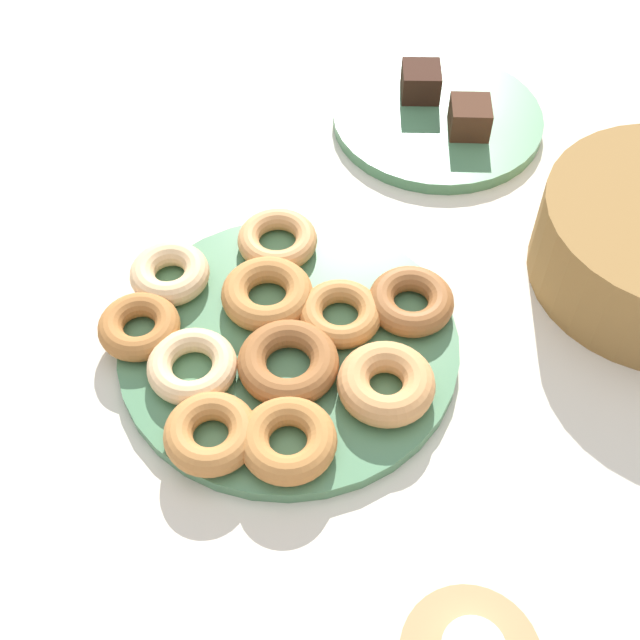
% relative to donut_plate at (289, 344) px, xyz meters
% --- Properties ---
extents(ground_plane, '(2.40, 2.40, 0.00)m').
position_rel_donut_plate_xyz_m(ground_plane, '(0.00, 0.00, -0.01)').
color(ground_plane, beige).
extents(donut_plate, '(0.33, 0.33, 0.01)m').
position_rel_donut_plate_xyz_m(donut_plate, '(0.00, 0.00, 0.00)').
color(donut_plate, '#4C7F56').
rests_on(donut_plate, ground_plane).
extents(donut_0, '(0.11, 0.11, 0.02)m').
position_rel_donut_plate_xyz_m(donut_0, '(-0.02, 0.05, 0.02)').
color(donut_0, '#BC7A3D').
rests_on(donut_0, donut_plate).
extents(donut_1, '(0.10, 0.10, 0.03)m').
position_rel_donut_plate_xyz_m(donut_1, '(0.06, 0.09, 0.02)').
color(donut_1, tan).
rests_on(donut_1, donut_plate).
extents(donut_2, '(0.11, 0.11, 0.02)m').
position_rel_donut_plate_xyz_m(donut_2, '(-0.12, -0.01, 0.02)').
color(donut_2, tan).
rests_on(donut_2, donut_plate).
extents(donut_3, '(0.11, 0.11, 0.02)m').
position_rel_donut_plate_xyz_m(donut_3, '(-0.01, -0.14, 0.02)').
color(donut_3, '#AD6B33').
rests_on(donut_3, donut_plate).
extents(donut_4, '(0.11, 0.11, 0.02)m').
position_rel_donut_plate_xyz_m(donut_4, '(0.04, -0.09, 0.02)').
color(donut_4, '#EABC84').
rests_on(donut_4, donut_plate).
extents(donut_5, '(0.11, 0.11, 0.03)m').
position_rel_donut_plate_xyz_m(donut_5, '(0.12, 0.00, 0.02)').
color(donut_5, '#BC7A3D').
rests_on(donut_5, donut_plate).
extents(donut_6, '(0.10, 0.10, 0.03)m').
position_rel_donut_plate_xyz_m(donut_6, '(-0.05, -0.02, 0.02)').
color(donut_6, '#BC7A3D').
rests_on(donut_6, donut_plate).
extents(donut_7, '(0.11, 0.11, 0.03)m').
position_rel_donut_plate_xyz_m(donut_7, '(-0.08, -0.12, 0.02)').
color(donut_7, '#EABC84').
rests_on(donut_7, donut_plate).
extents(donut_8, '(0.09, 0.09, 0.03)m').
position_rel_donut_plate_xyz_m(donut_8, '(0.11, -0.07, 0.02)').
color(donut_8, '#BC7A3D').
rests_on(donut_8, donut_plate).
extents(donut_9, '(0.10, 0.10, 0.03)m').
position_rel_donut_plate_xyz_m(donut_9, '(-0.04, 0.12, 0.02)').
color(donut_9, '#995B2D').
rests_on(donut_9, donut_plate).
extents(donut_10, '(0.13, 0.13, 0.03)m').
position_rel_donut_plate_xyz_m(donut_10, '(0.04, -0.00, 0.02)').
color(donut_10, '#995B2D').
rests_on(donut_10, donut_plate).
extents(cake_plate, '(0.25, 0.25, 0.02)m').
position_rel_donut_plate_xyz_m(cake_plate, '(-0.34, 0.18, 0.00)').
color(cake_plate, '#4C7F56').
rests_on(cake_plate, ground_plane).
extents(brownie_near, '(0.05, 0.05, 0.04)m').
position_rel_donut_plate_xyz_m(brownie_near, '(-0.38, 0.16, 0.03)').
color(brownie_near, '#381E14').
rests_on(brownie_near, cake_plate).
extents(brownie_far, '(0.05, 0.05, 0.04)m').
position_rel_donut_plate_xyz_m(brownie_far, '(-0.31, 0.21, 0.03)').
color(brownie_far, '#472819').
rests_on(brownie_far, cake_plate).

